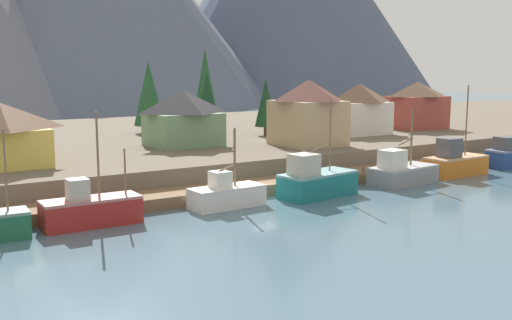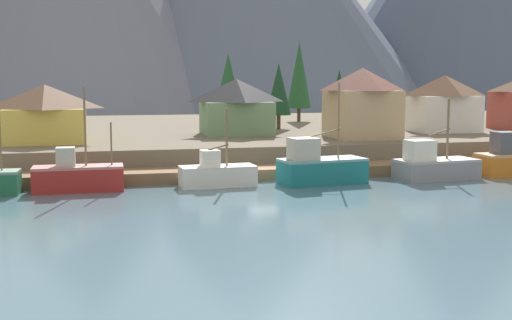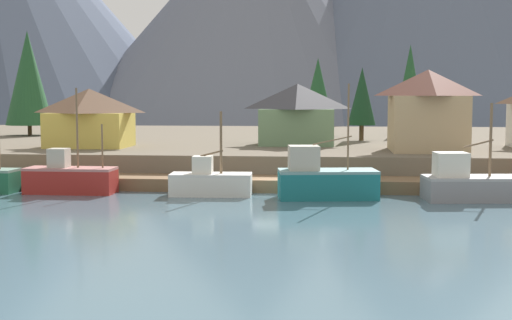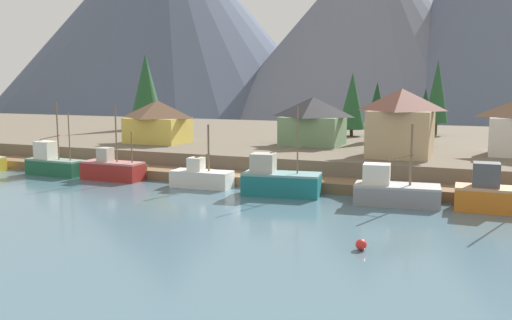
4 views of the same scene
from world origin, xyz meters
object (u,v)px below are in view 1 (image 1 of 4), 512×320
at_px(fishing_boat_orange, 455,163).
at_px(conifer_near_left, 149,93).
at_px(conifer_mid_left, 207,98).
at_px(fishing_boat_teal, 316,181).
at_px(fishing_boat_red, 91,210).
at_px(conifer_mid_right, 205,81).
at_px(conifer_back_left, 266,103).
at_px(house_white, 359,108).
at_px(fishing_boat_white, 226,195).
at_px(house_red, 417,105).
at_px(house_tan, 308,112).
at_px(fishing_boat_grey, 402,172).
at_px(house_yellow, 1,134).
at_px(house_green, 183,117).

height_order(fishing_boat_orange, conifer_near_left, conifer_near_left).
bearing_deg(conifer_mid_left, fishing_boat_teal, -98.32).
xyz_separation_m(fishing_boat_red, conifer_mid_left, (23.44, 26.33, 6.21)).
xyz_separation_m(conifer_mid_right, conifer_back_left, (-0.08, -16.45, -2.45)).
bearing_deg(fishing_boat_teal, house_white, 32.44).
bearing_deg(conifer_mid_right, fishing_boat_white, -115.87).
height_order(house_white, house_red, house_red).
bearing_deg(conifer_mid_left, house_tan, -69.94).
relative_size(house_red, conifer_back_left, 1.13).
distance_m(fishing_boat_grey, conifer_near_left, 36.52).
height_order(fishing_boat_grey, house_yellow, house_yellow).
bearing_deg(fishing_boat_orange, fishing_boat_grey, -177.90).
distance_m(conifer_mid_right, conifer_back_left, 16.63).
bearing_deg(house_green, house_tan, -30.52).
xyz_separation_m(fishing_boat_orange, conifer_mid_left, (-14.75, 26.60, 6.04)).
xyz_separation_m(fishing_boat_teal, house_green, (-2.81, 20.14, 4.31)).
bearing_deg(fishing_boat_grey, conifer_back_left, 83.46).
height_order(fishing_boat_white, house_yellow, house_yellow).
bearing_deg(fishing_boat_red, conifer_mid_right, 53.16).
height_order(fishing_boat_grey, house_red, house_red).
xyz_separation_m(house_green, house_yellow, (-19.83, -5.20, -0.27)).
bearing_deg(house_red, fishing_boat_teal, -149.61).
bearing_deg(fishing_boat_white, house_red, 21.39).
distance_m(conifer_near_left, conifer_mid_left, 8.52).
relative_size(house_green, conifer_near_left, 0.82).
bearing_deg(fishing_boat_teal, conifer_near_left, 83.44).
distance_m(fishing_boat_red, house_white, 44.90).
bearing_deg(house_red, house_yellow, -175.17).
relative_size(fishing_boat_teal, fishing_boat_orange, 0.90).
height_order(conifer_near_left, conifer_mid_left, conifer_near_left).
xyz_separation_m(fishing_boat_grey, conifer_mid_left, (-6.48, 27.12, 6.20)).
distance_m(fishing_boat_white, fishing_boat_grey, 18.99).
relative_size(fishing_boat_red, fishing_boat_grey, 1.09).
distance_m(fishing_boat_white, conifer_mid_right, 44.63).
height_order(fishing_boat_red, fishing_boat_grey, fishing_boat_red).
relative_size(fishing_boat_teal, conifer_near_left, 0.88).
relative_size(house_red, house_yellow, 1.04).
distance_m(fishing_boat_grey, house_yellow, 36.54).
height_order(fishing_boat_teal, conifer_near_left, conifer_near_left).
height_order(house_green, conifer_mid_left, conifer_mid_left).
distance_m(fishing_boat_white, conifer_near_left, 34.93).
distance_m(house_tan, house_yellow, 31.82).
xyz_separation_m(house_red, conifer_near_left, (-34.49, 14.45, 1.86)).
bearing_deg(fishing_boat_orange, fishing_boat_teal, -179.70).
bearing_deg(house_white, conifer_mid_right, 116.73).
distance_m(fishing_boat_white, conifer_back_left, 30.44).
bearing_deg(fishing_boat_orange, fishing_boat_white, 178.28).
height_order(house_tan, conifer_mid_left, conifer_mid_left).
bearing_deg(conifer_mid_left, house_red, -14.22).
height_order(house_tan, conifer_back_left, house_tan).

